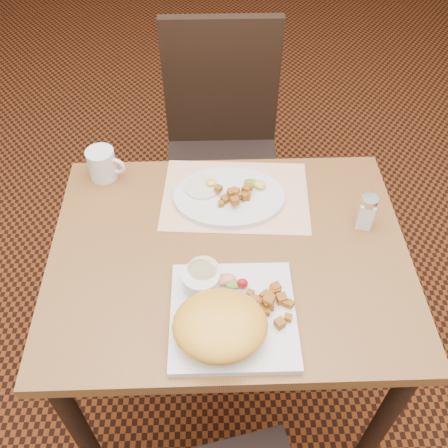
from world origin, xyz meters
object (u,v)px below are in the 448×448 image
plate_square (233,315)px  coffee_mug (103,164)px  salt_shaker (367,211)px  plate_oval (229,197)px  table (229,277)px  chair_far (222,142)px

plate_square → coffee_mug: coffee_mug is taller
plate_square → salt_shaker: size_ratio=2.80×
plate_oval → salt_shaker: salt_shaker is taller
table → plate_square: bearing=-89.7°
table → coffee_mug: bearing=139.9°
table → chair_far: 0.70m
salt_shaker → coffee_mug: salt_shaker is taller
chair_far → plate_oval: size_ratio=3.19×
chair_far → salt_shaker: size_ratio=9.70×
plate_oval → plate_square: bearing=-90.8°
table → plate_square: 0.22m
table → plate_oval: plate_oval is taller
coffee_mug → chair_far: bearing=49.3°
plate_square → chair_far: bearing=89.9°
plate_square → salt_shaker: 0.45m
plate_square → coffee_mug: 0.59m
chair_far → plate_square: bearing=90.3°
coffee_mug → table: bearing=-40.1°
chair_far → plate_square: chair_far is taller
plate_square → plate_oval: bearing=89.2°
table → chair_far: chair_far is taller
table → coffee_mug: coffee_mug is taller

